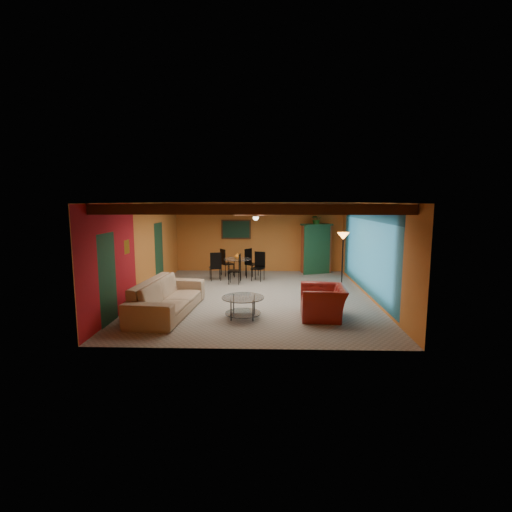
{
  "coord_description": "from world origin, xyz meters",
  "views": [
    {
      "loc": [
        0.35,
        -10.73,
        2.74
      ],
      "look_at": [
        0.0,
        0.2,
        1.15
      ],
      "focal_mm": 26.48,
      "sensor_mm": 36.0,
      "label": 1
    }
  ],
  "objects_px": {
    "armchair": "(323,302)",
    "vase": "(237,248)",
    "coffee_table": "(243,307)",
    "armoire": "(316,249)",
    "dining_table": "(237,265)",
    "floor_lamp": "(342,261)",
    "sofa": "(168,297)",
    "potted_plant": "(317,219)"
  },
  "relations": [
    {
      "from": "sofa",
      "to": "floor_lamp",
      "type": "bearing_deg",
      "value": -56.34
    },
    {
      "from": "armoire",
      "to": "vase",
      "type": "height_order",
      "value": "armoire"
    },
    {
      "from": "floor_lamp",
      "to": "dining_table",
      "type": "bearing_deg",
      "value": 155.34
    },
    {
      "from": "armchair",
      "to": "sofa",
      "type": "bearing_deg",
      "value": -90.95
    },
    {
      "from": "coffee_table",
      "to": "floor_lamp",
      "type": "height_order",
      "value": "floor_lamp"
    },
    {
      "from": "coffee_table",
      "to": "floor_lamp",
      "type": "xyz_separation_m",
      "value": [
        2.89,
        2.92,
        0.65
      ]
    },
    {
      "from": "armchair",
      "to": "armoire",
      "type": "xyz_separation_m",
      "value": [
        0.54,
        5.71,
        0.53
      ]
    },
    {
      "from": "coffee_table",
      "to": "potted_plant",
      "type": "xyz_separation_m",
      "value": [
        2.44,
        5.79,
        1.81
      ]
    },
    {
      "from": "armchair",
      "to": "armoire",
      "type": "height_order",
      "value": "armoire"
    },
    {
      "from": "dining_table",
      "to": "floor_lamp",
      "type": "relative_size",
      "value": 1.08
    },
    {
      "from": "sofa",
      "to": "dining_table",
      "type": "xyz_separation_m",
      "value": [
        1.38,
        4.17,
        0.09
      ]
    },
    {
      "from": "armoire",
      "to": "floor_lamp",
      "type": "relative_size",
      "value": 1.01
    },
    {
      "from": "floor_lamp",
      "to": "coffee_table",
      "type": "bearing_deg",
      "value": -134.62
    },
    {
      "from": "dining_table",
      "to": "sofa",
      "type": "bearing_deg",
      "value": -108.25
    },
    {
      "from": "sofa",
      "to": "floor_lamp",
      "type": "xyz_separation_m",
      "value": [
        4.76,
        2.62,
        0.48
      ]
    },
    {
      "from": "coffee_table",
      "to": "sofa",
      "type": "bearing_deg",
      "value": 170.83
    },
    {
      "from": "armchair",
      "to": "vase",
      "type": "height_order",
      "value": "vase"
    },
    {
      "from": "floor_lamp",
      "to": "potted_plant",
      "type": "bearing_deg",
      "value": 98.93
    },
    {
      "from": "armchair",
      "to": "dining_table",
      "type": "xyz_separation_m",
      "value": [
        -2.39,
        4.4,
        0.13
      ]
    },
    {
      "from": "dining_table",
      "to": "potted_plant",
      "type": "bearing_deg",
      "value": 24.11
    },
    {
      "from": "dining_table",
      "to": "armoire",
      "type": "height_order",
      "value": "armoire"
    },
    {
      "from": "dining_table",
      "to": "potted_plant",
      "type": "distance_m",
      "value": 3.57
    },
    {
      "from": "coffee_table",
      "to": "vase",
      "type": "xyz_separation_m",
      "value": [
        -0.49,
        4.48,
        0.86
      ]
    },
    {
      "from": "sofa",
      "to": "floor_lamp",
      "type": "distance_m",
      "value": 5.45
    },
    {
      "from": "coffee_table",
      "to": "potted_plant",
      "type": "distance_m",
      "value": 6.53
    },
    {
      "from": "armchair",
      "to": "floor_lamp",
      "type": "distance_m",
      "value": 3.06
    },
    {
      "from": "coffee_table",
      "to": "dining_table",
      "type": "bearing_deg",
      "value": 96.3
    },
    {
      "from": "coffee_table",
      "to": "vase",
      "type": "distance_m",
      "value": 4.58
    },
    {
      "from": "dining_table",
      "to": "floor_lamp",
      "type": "height_order",
      "value": "floor_lamp"
    },
    {
      "from": "sofa",
      "to": "armchair",
      "type": "bearing_deg",
      "value": -88.66
    },
    {
      "from": "sofa",
      "to": "potted_plant",
      "type": "bearing_deg",
      "value": -33.34
    },
    {
      "from": "dining_table",
      "to": "potted_plant",
      "type": "height_order",
      "value": "potted_plant"
    },
    {
      "from": "coffee_table",
      "to": "armoire",
      "type": "bearing_deg",
      "value": 67.18
    },
    {
      "from": "armoire",
      "to": "potted_plant",
      "type": "relative_size",
      "value": 3.77
    },
    {
      "from": "dining_table",
      "to": "armchair",
      "type": "bearing_deg",
      "value": -61.51
    },
    {
      "from": "coffee_table",
      "to": "dining_table",
      "type": "relative_size",
      "value": 0.52
    },
    {
      "from": "armoire",
      "to": "vase",
      "type": "distance_m",
      "value": 3.22
    },
    {
      "from": "sofa",
      "to": "vase",
      "type": "distance_m",
      "value": 4.45
    },
    {
      "from": "potted_plant",
      "to": "vase",
      "type": "xyz_separation_m",
      "value": [
        -2.93,
        -1.31,
        -0.95
      ]
    },
    {
      "from": "armoire",
      "to": "floor_lamp",
      "type": "xyz_separation_m",
      "value": [
        0.45,
        -2.86,
        -0.01
      ]
    },
    {
      "from": "coffee_table",
      "to": "potted_plant",
      "type": "height_order",
      "value": "potted_plant"
    },
    {
      "from": "floor_lamp",
      "to": "potted_plant",
      "type": "relative_size",
      "value": 3.72
    }
  ]
}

